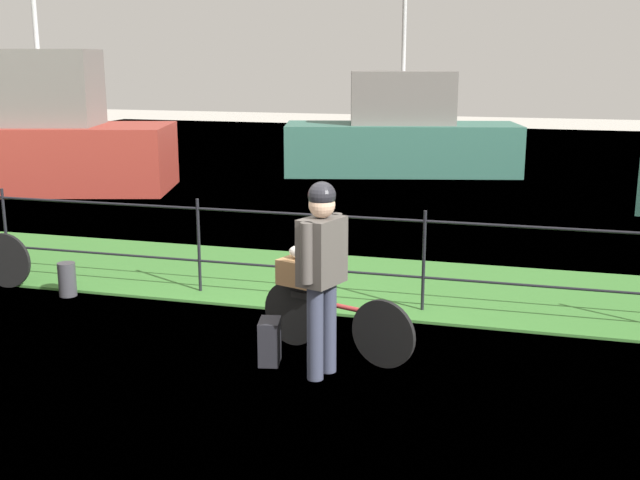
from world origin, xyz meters
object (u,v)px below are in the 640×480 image
bicycle_main (334,321)px  moored_boat_far (45,140)px  backpack_on_paving (270,341)px  terrier_dog (304,252)px  wooden_crate (302,272)px  cyclist_person (322,262)px  mooring_bollard (67,279)px  moored_boat_mid (402,136)px

bicycle_main → moored_boat_far: moored_boat_far is taller
backpack_on_paving → moored_boat_far: 10.54m
bicycle_main → terrier_dog: size_ratio=4.74×
bicycle_main → wooden_crate: (-0.34, 0.11, 0.41)m
wooden_crate → cyclist_person: size_ratio=0.24×
mooring_bollard → moored_boat_far: 7.73m
mooring_bollard → cyclist_person: bearing=-22.4°
wooden_crate → mooring_bollard: bearing=165.2°
cyclist_person → moored_boat_far: 10.98m
moored_boat_mid → moored_boat_far: bearing=-147.5°
moored_boat_mid → moored_boat_far: size_ratio=1.04×
bicycle_main → cyclist_person: (0.02, -0.48, 0.67)m
backpack_on_paving → wooden_crate: bearing=-32.5°
wooden_crate → moored_boat_mid: (-0.99, 11.21, 0.13)m
bicycle_main → wooden_crate: size_ratio=3.87×
bicycle_main → mooring_bollard: (-3.38, 0.92, -0.13)m
cyclist_person → moored_boat_far: bearing=136.1°
moored_boat_mid → moored_boat_far: (-6.57, -4.18, 0.16)m
wooden_crate → mooring_bollard: (-3.05, 0.81, -0.54)m
moored_boat_far → bicycle_main: bearing=-42.1°
terrier_dog → wooden_crate: bearing=161.3°
mooring_bollard → moored_boat_mid: size_ratio=0.07×
mooring_bollard → moored_boat_mid: 10.62m
terrier_dog → mooring_bollard: terrier_dog is taller
terrier_dog → moored_boat_mid: bearing=95.2°
terrier_dog → cyclist_person: 0.68m
backpack_on_paving → moored_boat_mid: (-0.82, 11.66, 0.66)m
bicycle_main → moored_boat_mid: 11.41m
moored_boat_mid → moored_boat_far: 7.79m
cyclist_person → mooring_bollard: bearing=157.6°
cyclist_person → moored_boat_mid: (-1.34, 11.80, -0.14)m
wooden_crate → terrier_dog: 0.20m
wooden_crate → mooring_bollard: wooden_crate is taller
wooden_crate → cyclist_person: 0.74m
bicycle_main → moored_boat_mid: (-1.33, 11.32, 0.53)m
wooden_crate → moored_boat_mid: 11.25m
bicycle_main → mooring_bollard: bearing=164.8°
terrier_dog → moored_boat_mid: (-1.01, 11.22, -0.07)m
bicycle_main → terrier_dog: bearing=161.3°
mooring_bollard → moored_boat_mid: moored_boat_mid is taller
wooden_crate → moored_boat_mid: size_ratio=0.07×
mooring_bollard → terrier_dog: bearing=-14.9°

